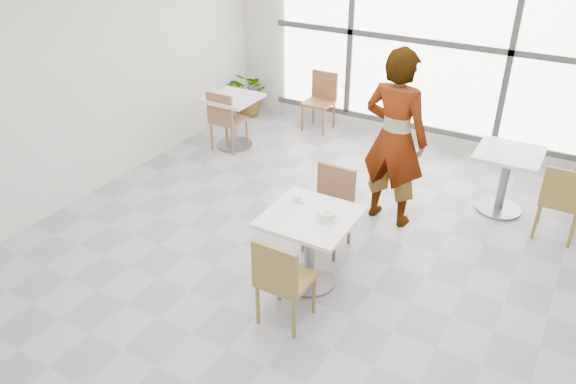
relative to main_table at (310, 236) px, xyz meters
The scene contains 16 objects.
floor 0.58m from the main_table, 132.20° to the left, with size 7.00×7.00×0.00m, color #9E9EA5.
wall_back 3.82m from the main_table, 92.61° to the left, with size 6.00×6.00×0.00m, color silver.
wall_left 3.32m from the main_table, behind, with size 7.00×7.00×0.00m, color silver.
window 3.75m from the main_table, 92.66° to the left, with size 4.60×0.07×2.52m.
main_table is the anchor object (origin of this frame).
chair_near 0.64m from the main_table, 84.00° to the right, with size 0.42×0.42×0.87m.
chair_far 0.69m from the main_table, 99.68° to the left, with size 0.42×0.42×0.87m.
oatmeal_bowl 0.31m from the main_table, ahead, with size 0.21×0.21×0.09m.
coffee_cup 0.38m from the main_table, 146.12° to the left, with size 0.16×0.13×0.07m.
person 1.56m from the main_table, 80.98° to the left, with size 0.72×0.47×1.98m, color black.
bg_table_left 3.29m from the main_table, 137.29° to the left, with size 0.70×0.70×0.75m.
bg_table_right 2.64m from the main_table, 60.40° to the left, with size 0.70×0.70×0.75m.
bg_chair_left_near 3.19m from the main_table, 139.76° to the left, with size 0.42×0.42×0.87m.
bg_chair_left_far 3.84m from the main_table, 115.35° to the left, with size 0.42×0.42×0.87m.
bg_chair_right_near 2.75m from the main_table, 45.55° to the left, with size 0.42×0.42×0.87m.
plant_left 4.42m from the main_table, 130.49° to the left, with size 0.67×0.58×0.74m, color #4C743B.
Camera 1 is at (2.12, -3.99, 3.40)m, focal length 34.69 mm.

